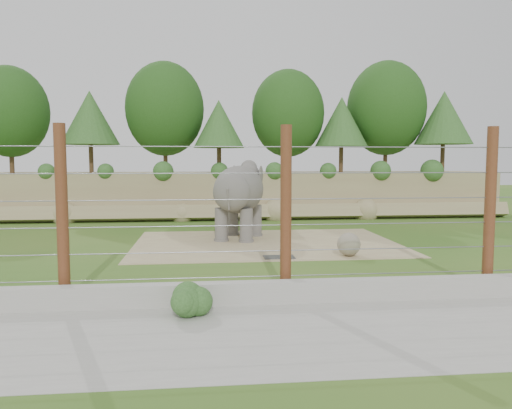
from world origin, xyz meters
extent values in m
plane|color=#30661C|center=(0.00, 0.00, 0.00)|extent=(90.00, 90.00, 0.00)
cube|color=#97825C|center=(0.00, 13.00, 1.25)|extent=(30.00, 4.00, 2.50)
cube|color=#97825C|center=(0.00, 10.70, 0.35)|extent=(30.00, 1.37, 1.07)
cylinder|color=#3F2B19|center=(-12.00, 12.00, 3.38)|extent=(0.24, 0.24, 1.75)
sphere|color=#1E4413|center=(-12.00, 12.00, 5.75)|extent=(4.00, 4.00, 4.00)
cylinder|color=#3F2B19|center=(-8.00, 12.50, 3.29)|extent=(0.24, 0.24, 1.58)
sphere|color=#1E4413|center=(-8.00, 12.50, 5.42)|extent=(3.60, 3.60, 3.60)
cylinder|color=#3F2B19|center=(-4.00, 13.00, 3.46)|extent=(0.24, 0.24, 1.92)
sphere|color=#1E4413|center=(-4.00, 13.00, 6.07)|extent=(4.40, 4.40, 4.40)
cylinder|color=#3F2B19|center=(-1.00, 11.80, 3.20)|extent=(0.24, 0.24, 1.40)
sphere|color=#1E4413|center=(-1.00, 11.80, 5.10)|extent=(3.20, 3.20, 3.20)
cylinder|color=#3F2B19|center=(3.00, 12.80, 3.41)|extent=(0.24, 0.24, 1.82)
sphere|color=#1E4413|center=(3.00, 12.80, 5.88)|extent=(4.16, 4.16, 4.16)
cylinder|color=#3F2B19|center=(6.00, 12.20, 3.25)|extent=(0.24, 0.24, 1.50)
sphere|color=#1E4413|center=(6.00, 12.20, 5.29)|extent=(3.44, 3.44, 3.44)
cylinder|color=#3F2B19|center=(9.00, 13.20, 3.51)|extent=(0.24, 0.24, 2.03)
sphere|color=#1E4413|center=(9.00, 13.20, 6.27)|extent=(4.64, 4.64, 4.64)
cylinder|color=#3F2B19|center=(12.00, 12.00, 3.32)|extent=(0.24, 0.24, 1.64)
sphere|color=#1E4413|center=(12.00, 12.00, 5.55)|extent=(3.76, 3.76, 3.76)
cube|color=tan|center=(0.50, 3.00, 0.01)|extent=(10.00, 7.00, 0.02)
cube|color=#262628|center=(0.56, 0.10, 0.04)|extent=(1.00, 0.60, 0.03)
sphere|color=gray|center=(2.90, 0.12, 0.41)|extent=(0.78, 0.78, 0.78)
cube|color=#A29F97|center=(0.00, -5.00, 0.25)|extent=(26.00, 0.35, 0.50)
cube|color=#A29F97|center=(0.00, -7.00, 0.01)|extent=(26.00, 4.00, 0.01)
cylinder|color=#582515|center=(-5.00, -4.50, 2.00)|extent=(0.26, 0.26, 4.00)
cylinder|color=#582515|center=(0.00, -4.50, 2.00)|extent=(0.26, 0.26, 4.00)
cylinder|color=#582515|center=(5.00, -4.50, 2.00)|extent=(0.26, 0.26, 4.00)
cylinder|color=gray|center=(0.00, -4.50, 0.50)|extent=(20.00, 0.02, 0.02)
cylinder|color=gray|center=(0.00, -4.50, 1.10)|extent=(20.00, 0.02, 0.02)
cylinder|color=gray|center=(0.00, -4.50, 1.70)|extent=(20.00, 0.02, 0.02)
cylinder|color=gray|center=(0.00, -4.50, 2.30)|extent=(20.00, 0.02, 0.02)
cylinder|color=gray|center=(0.00, -4.50, 2.90)|extent=(20.00, 0.02, 0.02)
cylinder|color=gray|center=(0.00, -4.50, 3.50)|extent=(20.00, 0.02, 0.02)
sphere|color=#2C5420|center=(-2.17, -5.80, 0.34)|extent=(0.66, 0.66, 0.66)
camera|label=1|loc=(-1.91, -15.82, 3.19)|focal=35.00mm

